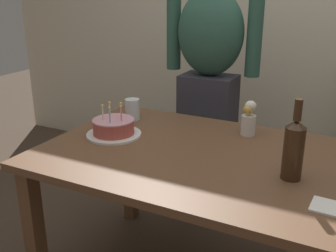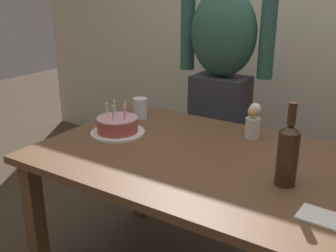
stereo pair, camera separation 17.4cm
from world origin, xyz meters
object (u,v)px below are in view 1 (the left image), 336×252
at_px(birthday_cake, 114,128).
at_px(person_man_bearded, 209,83).
at_px(flower_vase, 249,118).
at_px(water_glass_near, 132,109).
at_px(wine_bottle, 294,148).
at_px(napkin_stack, 333,208).

distance_m(birthday_cake, person_man_bearded, 0.79).
distance_m(birthday_cake, flower_vase, 0.67).
height_order(water_glass_near, person_man_bearded, person_man_bearded).
xyz_separation_m(wine_bottle, flower_vase, (-0.28, 0.39, -0.04)).
distance_m(birthday_cake, napkin_stack, 1.07).
relative_size(napkin_stack, flower_vase, 0.80).
height_order(water_glass_near, wine_bottle, wine_bottle).
bearing_deg(birthday_cake, napkin_stack, -13.36).
distance_m(wine_bottle, napkin_stack, 0.27).
height_order(birthday_cake, wine_bottle, wine_bottle).
xyz_separation_m(birthday_cake, water_glass_near, (-0.05, 0.26, 0.02)).
distance_m(birthday_cake, water_glass_near, 0.26).
bearing_deg(flower_vase, napkin_stack, -51.12).
relative_size(birthday_cake, wine_bottle, 0.86).
relative_size(wine_bottle, napkin_stack, 2.25).
xyz_separation_m(water_glass_near, wine_bottle, (0.92, -0.34, 0.07)).
bearing_deg(napkin_stack, birthday_cake, 166.64).
height_order(birthday_cake, person_man_bearded, person_man_bearded).
bearing_deg(flower_vase, water_glass_near, -175.24).
bearing_deg(napkin_stack, person_man_bearded, 129.83).
bearing_deg(flower_vase, person_man_bearded, 130.98).
bearing_deg(birthday_cake, person_man_bearded, 74.75).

